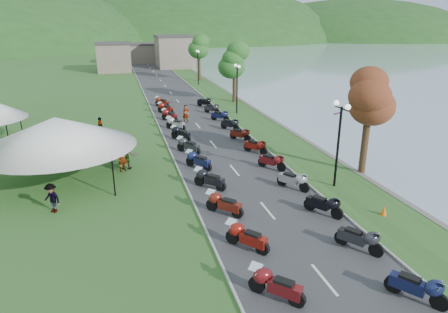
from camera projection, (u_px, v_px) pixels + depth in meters
road at (187, 112)px, 42.58m from camera, size 7.00×120.00×0.02m
hills_backdrop at (127, 40)px, 188.55m from camera, size 360.00×120.00×76.00m
far_building at (138, 54)px, 82.33m from camera, size 18.00×16.00×5.00m
moto_row_left at (217, 191)px, 21.68m from camera, size 2.60×53.08×1.10m
moto_row_right at (263, 153)px, 27.81m from camera, size 2.60×39.60×1.10m
vendor_tent_main at (59, 150)px, 23.86m from camera, size 6.11×6.11×4.00m
tree_lakeside at (368, 115)px, 24.63m from camera, size 2.75×2.75×7.64m
pedestrian_a at (124, 171)px, 26.07m from camera, size 0.82×0.73×1.83m
pedestrian_b at (102, 145)px, 31.51m from camera, size 0.91×0.62×1.72m
pedestrian_c at (54, 212)px, 20.54m from camera, size 1.05×0.99×1.58m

